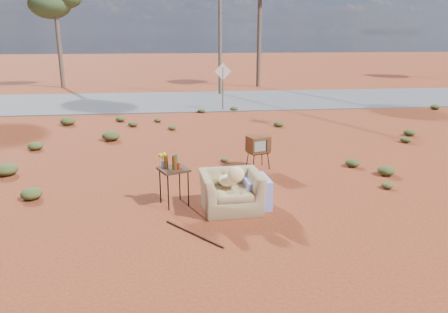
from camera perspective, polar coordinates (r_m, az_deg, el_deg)
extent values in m
plane|color=brown|center=(9.08, -0.44, -7.11)|extent=(140.00, 140.00, 0.00)
cube|color=#565659|center=(23.58, -4.68, 7.27)|extent=(140.00, 7.00, 0.04)
imported|color=#997E53|center=(8.96, 0.92, -3.75)|extent=(1.27, 0.87, 1.07)
ellipsoid|color=#FCE19A|center=(8.98, 0.49, -3.13)|extent=(0.39, 0.39, 0.23)
ellipsoid|color=#FCE19A|center=(8.69, 1.56, -2.37)|extent=(0.34, 0.17, 0.34)
cube|color=#202394|center=(9.27, 4.22, -4.58)|extent=(0.56, 0.82, 0.62)
cube|color=black|center=(11.72, 4.47, 0.53)|extent=(0.59, 0.51, 0.03)
cylinder|color=black|center=(11.52, 3.89, -0.89)|extent=(0.03, 0.03, 0.45)
cylinder|color=black|center=(11.74, 5.83, -0.61)|extent=(0.03, 0.03, 0.45)
cylinder|color=black|center=(11.82, 3.06, -0.44)|extent=(0.03, 0.03, 0.45)
cylinder|color=black|center=(12.03, 4.97, -0.18)|extent=(0.03, 0.03, 0.45)
cube|color=brown|center=(11.66, 4.49, 1.61)|extent=(0.66, 0.58, 0.43)
cube|color=gray|center=(11.43, 4.72, 1.32)|extent=(0.32, 0.12, 0.27)
cube|color=#472D19|center=(11.56, 5.88, 1.46)|extent=(0.13, 0.06, 0.31)
cube|color=#342113|center=(9.18, -6.61, -1.68)|extent=(0.73, 0.73, 0.05)
cylinder|color=black|center=(9.03, -7.30, -4.66)|extent=(0.03, 0.03, 0.79)
cylinder|color=black|center=(9.20, -4.69, -4.20)|extent=(0.03, 0.03, 0.79)
cylinder|color=black|center=(9.43, -8.33, -3.80)|extent=(0.03, 0.03, 0.79)
cylinder|color=black|center=(9.59, -5.82, -3.38)|extent=(0.03, 0.03, 0.79)
cylinder|color=#47290B|center=(9.14, -7.56, -0.70)|extent=(0.08, 0.08, 0.29)
cylinder|color=#47290B|center=(9.04, -6.56, -0.77)|extent=(0.07, 0.07, 0.32)
cylinder|color=#2C5B27|center=(9.28, -6.27, -0.47)|extent=(0.07, 0.07, 0.27)
cylinder|color=red|center=(9.08, -5.96, -1.23)|extent=(0.07, 0.07, 0.15)
cylinder|color=silver|center=(9.24, -8.00, -0.96)|extent=(0.09, 0.09, 0.16)
ellipsoid|color=yellow|center=(9.20, -8.04, 0.05)|extent=(0.18, 0.18, 0.14)
cylinder|color=#512615|center=(8.09, -3.99, -10.00)|extent=(0.99, 1.23, 0.04)
cylinder|color=brown|center=(20.60, -0.15, 8.82)|extent=(0.06, 0.06, 2.00)
cube|color=silver|center=(20.52, -0.15, 11.04)|extent=(0.78, 0.04, 0.78)
cylinder|color=brown|center=(31.11, -20.77, 13.93)|extent=(0.28, 0.28, 6.00)
ellipsoid|color=#3C572C|center=(31.17, -21.24, 18.50)|extent=(3.20, 3.20, 2.20)
cylinder|color=brown|center=(29.90, 4.62, 15.79)|extent=(0.28, 0.28, 7.00)
cylinder|color=brown|center=(25.97, -0.53, 16.92)|extent=(0.20, 0.20, 8.00)
ellipsoid|color=#445224|center=(12.54, -26.53, -1.52)|extent=(0.56, 0.56, 0.31)
ellipsoid|color=#445224|center=(11.98, 20.41, -1.74)|extent=(0.44, 0.44, 0.24)
ellipsoid|color=#445224|center=(15.32, -14.55, 2.64)|extent=(0.60, 0.60, 0.33)
ellipsoid|color=#445224|center=(15.78, 22.63, 2.05)|extent=(0.36, 0.36, 0.20)
ellipsoid|color=#445224|center=(17.17, 7.13, 4.24)|extent=(0.40, 0.40, 0.22)
ellipsoid|color=#445224|center=(18.14, -8.67, 4.73)|extent=(0.30, 0.30, 0.17)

